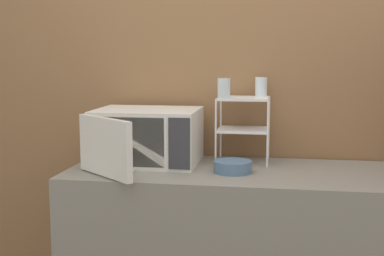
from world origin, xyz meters
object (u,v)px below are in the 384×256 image
at_px(glass_back_right, 261,87).
at_px(bowl, 233,167).
at_px(microwave, 146,137).
at_px(glass_front_left, 224,88).
at_px(dish_rack, 243,116).

height_order(glass_back_right, bowl, glass_back_right).
height_order(microwave, bowl, microwave).
bearing_deg(bowl, glass_front_left, 110.18).
bearing_deg(bowl, microwave, 164.20).
relative_size(microwave, dish_rack, 2.03).
bearing_deg(glass_front_left, microwave, -173.23).
height_order(glass_front_left, glass_back_right, same).
bearing_deg(dish_rack, bowl, -96.32).
distance_m(dish_rack, bowl, 0.34).
xyz_separation_m(glass_back_right, bowl, (-0.12, -0.33, -0.37)).
distance_m(glass_front_left, bowl, 0.42).
bearing_deg(glass_back_right, microwave, -161.20).
relative_size(dish_rack, glass_back_right, 3.33).
relative_size(dish_rack, glass_front_left, 3.33).
bearing_deg(microwave, bowl, -15.80).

